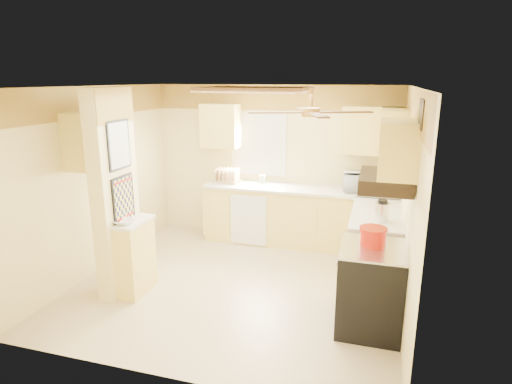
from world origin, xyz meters
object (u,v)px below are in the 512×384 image
(stove, at_px, (370,287))
(dutch_oven, at_px, (373,236))
(bowl, at_px, (124,222))
(kettle, at_px, (382,212))
(microwave, at_px, (361,182))

(stove, distance_m, dutch_oven, 0.55)
(bowl, relative_size, dutch_oven, 0.79)
(bowl, distance_m, kettle, 3.05)
(microwave, height_order, kettle, microwave)
(stove, relative_size, dutch_oven, 3.21)
(microwave, distance_m, dutch_oven, 2.12)
(stove, height_order, dutch_oven, dutch_oven)
(stove, relative_size, microwave, 1.79)
(microwave, bearing_deg, stove, 88.35)
(stove, height_order, microwave, microwave)
(microwave, xyz_separation_m, dutch_oven, (0.23, -2.11, -0.07))
(kettle, bearing_deg, microwave, 102.98)
(microwave, bearing_deg, dutch_oven, 88.20)
(dutch_oven, distance_m, kettle, 0.75)
(dutch_oven, xyz_separation_m, kettle, (0.08, 0.74, 0.05))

